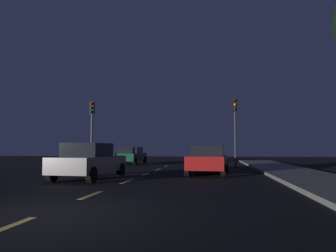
# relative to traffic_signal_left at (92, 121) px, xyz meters

# --- Properties ---
(ground_plane) EXTENTS (80.00, 80.00, 0.00)m
(ground_plane) POSITION_rel_traffic_signal_left_xyz_m (5.30, -9.24, -3.31)
(ground_plane) COLOR black
(sidewalk_curb_right) EXTENTS (3.00, 40.00, 0.15)m
(sidewalk_curb_right) POSITION_rel_traffic_signal_left_xyz_m (12.80, -9.24, -3.24)
(sidewalk_curb_right) COLOR gray
(sidewalk_curb_right) RESTS_ON ground_plane
(lane_stripe_nearest) EXTENTS (0.16, 1.60, 0.01)m
(lane_stripe_nearest) POSITION_rel_traffic_signal_left_xyz_m (5.30, -17.44, -3.31)
(lane_stripe_nearest) COLOR #EACC4C
(lane_stripe_nearest) RESTS_ON ground_plane
(lane_stripe_second) EXTENTS (0.16, 1.60, 0.01)m
(lane_stripe_second) POSITION_rel_traffic_signal_left_xyz_m (5.30, -13.64, -3.31)
(lane_stripe_second) COLOR #EACC4C
(lane_stripe_second) RESTS_ON ground_plane
(lane_stripe_third) EXTENTS (0.16, 1.60, 0.01)m
(lane_stripe_third) POSITION_rel_traffic_signal_left_xyz_m (5.30, -9.84, -3.31)
(lane_stripe_third) COLOR #EACC4C
(lane_stripe_third) RESTS_ON ground_plane
(lane_stripe_fourth) EXTENTS (0.16, 1.60, 0.01)m
(lane_stripe_fourth) POSITION_rel_traffic_signal_left_xyz_m (5.30, -6.04, -3.31)
(lane_stripe_fourth) COLOR #EACC4C
(lane_stripe_fourth) RESTS_ON ground_plane
(lane_stripe_fifth) EXTENTS (0.16, 1.60, 0.01)m
(lane_stripe_fifth) POSITION_rel_traffic_signal_left_xyz_m (5.30, -2.24, -3.31)
(lane_stripe_fifth) COLOR #EACC4C
(lane_stripe_fifth) RESTS_ON ground_plane
(lane_stripe_sixth) EXTENTS (0.16, 1.60, 0.01)m
(lane_stripe_sixth) POSITION_rel_traffic_signal_left_xyz_m (5.30, 1.56, -3.31)
(lane_stripe_sixth) COLOR #EACC4C
(lane_stripe_sixth) RESTS_ON ground_plane
(traffic_signal_left) EXTENTS (0.32, 0.38, 4.71)m
(traffic_signal_left) POSITION_rel_traffic_signal_left_xyz_m (0.00, 0.00, 0.00)
(traffic_signal_left) COLOR #4C4C51
(traffic_signal_left) RESTS_ON ground_plane
(traffic_signal_right) EXTENTS (0.32, 0.38, 4.75)m
(traffic_signal_right) POSITION_rel_traffic_signal_left_xyz_m (10.24, 0.00, 0.02)
(traffic_signal_right) COLOR #2D2D30
(traffic_signal_right) RESTS_ON ground_plane
(car_stopped_ahead) EXTENTS (2.15, 4.50, 1.46)m
(car_stopped_ahead) POSITION_rel_traffic_signal_left_xyz_m (8.48, -5.84, -2.56)
(car_stopped_ahead) COLOR #B21919
(car_stopped_ahead) RESTS_ON ground_plane
(car_adjacent_lane) EXTENTS (2.16, 4.36, 1.54)m
(car_adjacent_lane) POSITION_rel_traffic_signal_left_xyz_m (3.44, -9.11, -2.53)
(car_adjacent_lane) COLOR gray
(car_adjacent_lane) RESTS_ON ground_plane
(car_oncoming_far) EXTENTS (2.13, 4.30, 1.42)m
(car_oncoming_far) POSITION_rel_traffic_signal_left_xyz_m (1.89, 3.75, -2.58)
(car_oncoming_far) COLOR #0F4C2D
(car_oncoming_far) RESTS_ON ground_plane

